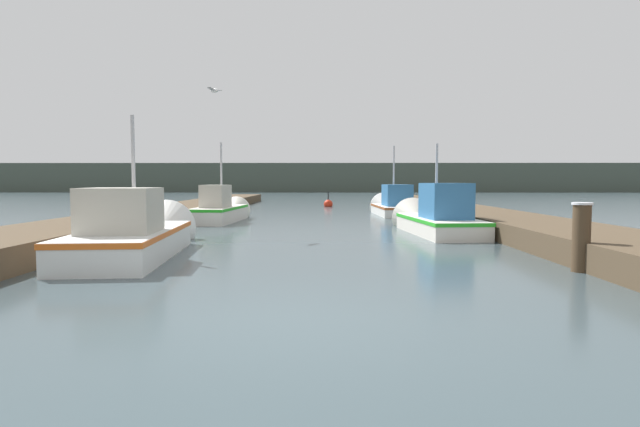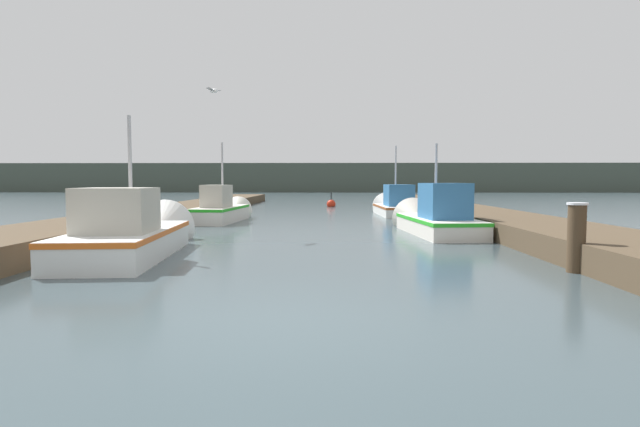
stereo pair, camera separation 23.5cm
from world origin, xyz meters
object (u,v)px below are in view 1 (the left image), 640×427
object	(u,v)px
fishing_boat_1	(434,218)
mooring_piling_0	(446,206)
fishing_boat_0	(140,233)
channel_buoy	(328,204)
fishing_boat_3	(393,205)
mooring_piling_2	(581,237)
fishing_boat_2	(222,210)
mooring_piling_1	(115,222)
seagull_lead	(215,90)

from	to	relation	value
fishing_boat_1	mooring_piling_0	size ratio (longest dim) A/B	4.12
fishing_boat_0	channel_buoy	distance (m)	20.92
fishing_boat_0	fishing_boat_3	world-z (taller)	fishing_boat_3
mooring_piling_2	mooring_piling_0	bearing A→B (deg)	89.06
fishing_boat_2	fishing_boat_3	xyz separation A→B (m)	(7.48, 4.18, -0.03)
mooring_piling_1	mooring_piling_2	bearing A→B (deg)	-19.17
fishing_boat_2	mooring_piling_0	bearing A→B (deg)	0.33
seagull_lead	mooring_piling_1	bearing A→B (deg)	-9.63
fishing_boat_3	channel_buoy	bearing A→B (deg)	110.22
fishing_boat_1	seagull_lead	distance (m)	7.79
fishing_boat_0	seagull_lead	distance (m)	5.49
fishing_boat_2	mooring_piling_2	bearing A→B (deg)	-48.23
fishing_boat_0	mooring_piling_1	size ratio (longest dim) A/B	4.93
fishing_boat_1	mooring_piling_1	distance (m)	9.35
mooring_piling_0	channel_buoy	size ratio (longest dim) A/B	1.23
fishing_boat_0	mooring_piling_0	bearing A→B (deg)	37.78
mooring_piling_1	mooring_piling_2	world-z (taller)	mooring_piling_2
fishing_boat_2	mooring_piling_1	bearing A→B (deg)	-93.96
fishing_boat_2	mooring_piling_1	distance (m)	7.89
seagull_lead	fishing_boat_2	bearing A→B (deg)	-144.09
fishing_boat_2	seagull_lead	bearing A→B (deg)	-76.43
fishing_boat_2	mooring_piling_2	size ratio (longest dim) A/B	4.01
fishing_boat_0	fishing_boat_1	world-z (taller)	fishing_boat_0
fishing_boat_0	mooring_piling_1	xyz separation A→B (m)	(-1.04, 1.09, 0.16)
mooring_piling_1	channel_buoy	size ratio (longest dim) A/B	1.12
fishing_boat_0	fishing_boat_1	size ratio (longest dim) A/B	1.09
fishing_boat_3	mooring_piling_2	size ratio (longest dim) A/B	4.19
channel_buoy	mooring_piling_2	bearing A→B (deg)	-79.25
mooring_piling_0	mooring_piling_1	xyz separation A→B (m)	(-9.97, -7.25, -0.06)
fishing_boat_1	seagull_lead	size ratio (longest dim) A/B	9.96
fishing_boat_1	seagull_lead	world-z (taller)	seagull_lead
fishing_boat_2	fishing_boat_3	bearing A→B (deg)	33.12
fishing_boat_1	fishing_boat_2	world-z (taller)	fishing_boat_2
fishing_boat_1	seagull_lead	bearing A→B (deg)	-178.52
channel_buoy	seagull_lead	distance (m)	17.52
fishing_boat_0	channel_buoy	xyz separation A→B (m)	(4.44, 20.44, -0.29)
fishing_boat_1	mooring_piling_0	bearing A→B (deg)	65.99
fishing_boat_1	mooring_piling_1	world-z (taller)	fishing_boat_1
channel_buoy	seagull_lead	size ratio (longest dim) A/B	1.97
fishing_boat_1	fishing_boat_2	xyz separation A→B (m)	(-7.60, 4.34, 0.00)
mooring_piling_0	fishing_boat_1	bearing A→B (deg)	-108.90
fishing_boat_3	fishing_boat_2	bearing A→B (deg)	-153.34
fishing_boat_1	fishing_boat_2	size ratio (longest dim) A/B	1.09
fishing_boat_3	mooring_piling_1	size ratio (longest dim) A/B	4.33
mooring_piling_0	mooring_piling_2	bearing A→B (deg)	-90.94
fishing_boat_2	mooring_piling_0	distance (m)	8.91
fishing_boat_2	fishing_boat_3	size ratio (longest dim) A/B	0.96
fishing_boat_0	mooring_piling_2	world-z (taller)	fishing_boat_0
fishing_boat_1	seagull_lead	xyz separation A→B (m)	(-6.73, -0.78, 3.85)
channel_buoy	mooring_piling_0	bearing A→B (deg)	-69.61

